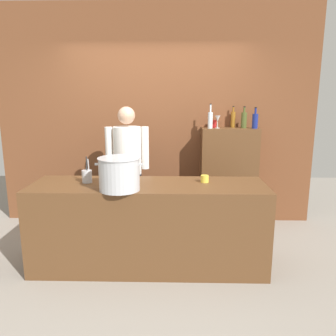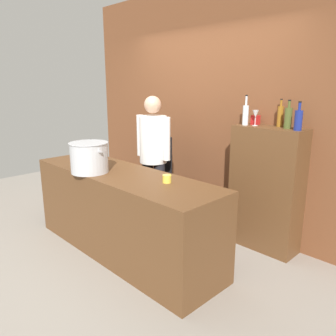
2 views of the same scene
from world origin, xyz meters
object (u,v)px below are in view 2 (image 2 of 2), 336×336
wine_bottle_cobalt (298,120)px  wine_bottle_clear (246,114)px  stockpot_large (89,157)px  wine_bottle_amber (280,116)px  wine_glass_wide (256,115)px  wine_bottle_olive (288,118)px  chef (153,152)px  butter_jar (167,179)px  utensil_crock (92,156)px  spice_tin_red (255,120)px

wine_bottle_cobalt → wine_bottle_clear: wine_bottle_clear is taller
stockpot_large → wine_bottle_amber: bearing=49.0°
wine_bottle_amber → wine_glass_wide: 0.25m
wine_bottle_amber → wine_bottle_olive: bearing=-33.9°
chef → butter_jar: size_ratio=19.71×
stockpot_large → utensil_crock: stockpot_large is taller
butter_jar → wine_bottle_olive: 1.37m
butter_jar → wine_bottle_amber: size_ratio=0.29×
stockpot_large → wine_glass_wide: wine_glass_wide is taller
chef → wine_bottle_olive: bearing=-168.5°
stockpot_large → wine_bottle_olive: 2.06m
utensil_crock → wine_bottle_cobalt: wine_bottle_cobalt is taller
chef → wine_bottle_cobalt: size_ratio=5.99×
utensil_crock → wine_bottle_clear: 1.82m
wine_bottle_cobalt → wine_glass_wide: 0.49m
stockpot_large → butter_jar: (0.84, 0.31, -0.12)m
utensil_crock → butter_jar: bearing=1.8°
wine_bottle_amber → chef: bearing=-158.0°
stockpot_large → spice_tin_red: (1.04, 1.48, 0.36)m
stockpot_large → wine_bottle_clear: bearing=53.9°
butter_jar → wine_bottle_clear: 1.19m
utensil_crock → spice_tin_red: bearing=40.2°
wine_bottle_cobalt → wine_glass_wide: bearing=176.0°
utensil_crock → butter_jar: (1.23, 0.04, -0.03)m
wine_bottle_clear → butter_jar: bearing=-98.1°
wine_bottle_clear → spice_tin_red: bearing=65.9°
stockpot_large → butter_jar: 0.90m
wine_bottle_cobalt → wine_glass_wide: size_ratio=1.66×
utensil_crock → spice_tin_red: (1.43, 1.20, 0.44)m
butter_jar → wine_bottle_clear: bearing=81.9°
wine_bottle_amber → wine_glass_wide: size_ratio=1.72×
wine_bottle_amber → wine_bottle_clear: wine_bottle_clear is taller
chef → wine_glass_wide: bearing=-164.8°
wine_bottle_amber → spice_tin_red: size_ratio=2.79×
utensil_crock → wine_bottle_cobalt: size_ratio=1.00×
chef → wine_bottle_olive: 1.65m
wine_bottle_clear → stockpot_large: bearing=-126.1°
butter_jar → utensil_crock: bearing=-178.2°
wine_bottle_olive → wine_bottle_amber: 0.16m
wine_glass_wide → wine_bottle_cobalt: bearing=-4.0°
chef → wine_glass_wide: chef is taller
wine_bottle_amber → utensil_crock: bearing=-144.0°
wine_bottle_amber → spice_tin_red: bearing=-173.6°
chef → wine_glass_wide: 1.33m
spice_tin_red → utensil_crock: bearing=-139.8°
butter_jar → wine_glass_wide: wine_glass_wide is taller
stockpot_large → butter_jar: stockpot_large is taller
wine_bottle_olive → wine_bottle_cobalt: 0.15m
utensil_crock → butter_jar: size_ratio=3.30×
wine_bottle_olive → wine_bottle_clear: bearing=-172.2°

